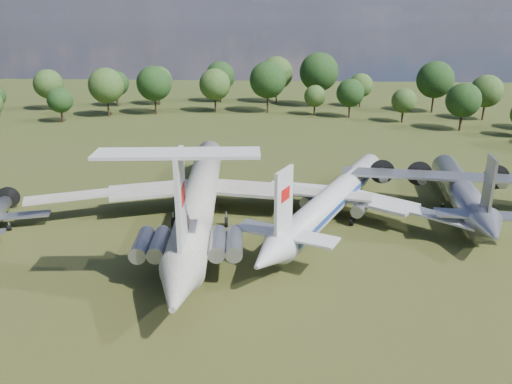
# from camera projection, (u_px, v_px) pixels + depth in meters

# --- Properties ---
(ground) EXTENTS (300.00, 300.00, 0.00)m
(ground) POSITION_uv_depth(u_px,v_px,m) (199.00, 221.00, 63.56)
(ground) COLOR #234216
(ground) RESTS_ON ground
(il62_airliner) EXTENTS (48.64, 60.45, 5.56)m
(il62_airliner) POSITION_uv_depth(u_px,v_px,m) (201.00, 200.00, 63.08)
(il62_airliner) COLOR silver
(il62_airliner) RESTS_ON ground
(tu104_jet) EXTENTS (50.58, 56.61, 4.65)m
(tu104_jet) POSITION_uv_depth(u_px,v_px,m) (334.00, 202.00, 63.70)
(tu104_jet) COLOR silver
(tu104_jet) RESTS_ON ground
(an12_transport) EXTENTS (34.80, 38.06, 4.59)m
(an12_transport) POSITION_uv_depth(u_px,v_px,m) (460.00, 194.00, 66.47)
(an12_transport) COLOR #ABAEB4
(an12_transport) RESTS_ON ground
(person_on_il62) EXTENTS (0.80, 0.62, 1.94)m
(person_on_il62) POSITION_uv_depth(u_px,v_px,m) (187.00, 220.00, 47.16)
(person_on_il62) COLOR brown
(person_on_il62) RESTS_ON il62_airliner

